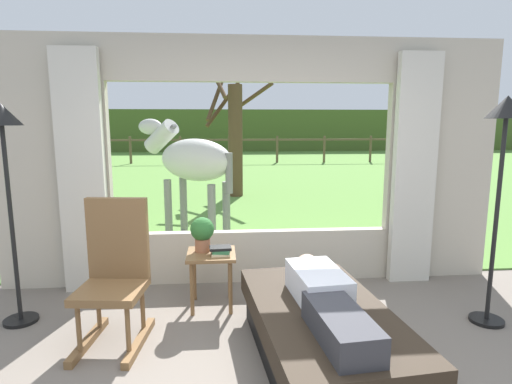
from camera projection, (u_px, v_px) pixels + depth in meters
The scene contains 16 objects.
back_wall_with_window at pixel (252, 166), 4.37m from camera, with size 5.20×0.12×2.55m.
curtain_panel_left at pixel (82, 174), 4.10m from camera, with size 0.44×0.10×2.40m, color beige.
curtain_panel_right at pixel (414, 171), 4.37m from camera, with size 0.44×0.10×2.40m, color beige.
outdoor_pasture_lawn at pixel (230, 169), 15.28m from camera, with size 36.00×21.68×0.02m, color #568438.
distant_hill_ridge at pixel (227, 130), 24.76m from camera, with size 36.00×2.00×2.40m, color #445B25.
recliner_sofa at pixel (321, 334), 2.97m from camera, with size 1.07×1.78×0.42m.
reclining_person at pixel (324, 296), 2.87m from camera, with size 0.40×1.44×0.22m.
rocking_chair at pixel (115, 273), 3.25m from camera, with size 0.53×0.73×1.12m.
side_table at pixel (211, 263), 3.84m from camera, with size 0.44×0.44×0.52m.
potted_plant at pixel (202, 232), 3.85m from camera, with size 0.22×0.22×0.32m.
book_stack at pixel (221, 251), 3.77m from camera, with size 0.20×0.16×0.07m.
floor_lamp_left at pixel (4, 148), 3.36m from camera, with size 0.32×0.32×1.86m.
floor_lamp_right at pixel (504, 142), 3.35m from camera, with size 0.32×0.32×1.91m.
horse at pixel (191, 161), 6.00m from camera, with size 1.62×1.42×1.73m.
pasture_tree at pixel (234, 135), 9.45m from camera, with size 1.56×1.44×2.87m.
pasture_fence_line at pixel (229, 145), 17.24m from camera, with size 16.10×0.10×1.10m.
Camera 1 is at (-0.32, -2.08, 1.70)m, focal length 29.35 mm.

